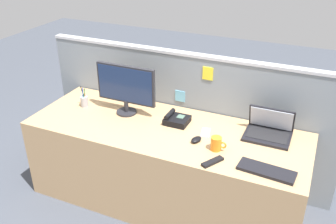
% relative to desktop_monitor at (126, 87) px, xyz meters
% --- Properties ---
extents(ground_plane, '(10.00, 10.00, 0.00)m').
position_rel_desktop_monitor_xyz_m(ground_plane, '(0.41, -0.11, -0.94)').
color(ground_plane, '#424751').
extents(desk, '(2.21, 0.79, 0.70)m').
position_rel_desktop_monitor_xyz_m(desk, '(0.41, -0.11, -0.59)').
color(desk, tan).
rests_on(desk, ground_plane).
extents(cubicle_divider, '(2.63, 0.07, 1.19)m').
position_rel_desktop_monitor_xyz_m(cubicle_divider, '(0.41, 0.32, -0.34)').
color(cubicle_divider, gray).
rests_on(cubicle_divider, ground_plane).
extents(desktop_monitor, '(0.52, 0.17, 0.42)m').
position_rel_desktop_monitor_xyz_m(desktop_monitor, '(0.00, 0.00, 0.00)').
color(desktop_monitor, '#232328').
rests_on(desktop_monitor, desk).
extents(laptop, '(0.34, 0.27, 0.21)m').
position_rel_desktop_monitor_xyz_m(laptop, '(1.16, 0.11, -0.19)').
color(laptop, black).
rests_on(laptop, desk).
extents(desk_phone, '(0.19, 0.17, 0.09)m').
position_rel_desktop_monitor_xyz_m(desk_phone, '(0.45, 0.00, -0.21)').
color(desk_phone, black).
rests_on(desk_phone, desk).
extents(keyboard_main, '(0.38, 0.17, 0.02)m').
position_rel_desktop_monitor_xyz_m(keyboard_main, '(1.24, -0.37, -0.23)').
color(keyboard_main, black).
rests_on(keyboard_main, desk).
extents(computer_mouse_right_hand, '(0.09, 0.11, 0.03)m').
position_rel_desktop_monitor_xyz_m(computer_mouse_right_hand, '(0.69, -0.20, -0.22)').
color(computer_mouse_right_hand, black).
rests_on(computer_mouse_right_hand, desk).
extents(pen_cup, '(0.07, 0.07, 0.18)m').
position_rel_desktop_monitor_xyz_m(pen_cup, '(-0.40, -0.05, -0.19)').
color(pen_cup, '#99999E').
rests_on(pen_cup, desk).
extents(cell_phone_silver_slab, '(0.09, 0.15, 0.01)m').
position_rel_desktop_monitor_xyz_m(cell_phone_silver_slab, '(0.72, -0.06, -0.23)').
color(cell_phone_silver_slab, '#B7BAC1').
rests_on(cell_phone_silver_slab, desk).
extents(tv_remote, '(0.12, 0.17, 0.02)m').
position_rel_desktop_monitor_xyz_m(tv_remote, '(0.89, -0.41, -0.23)').
color(tv_remote, black).
rests_on(tv_remote, desk).
extents(coffee_mug, '(0.11, 0.08, 0.10)m').
position_rel_desktop_monitor_xyz_m(coffee_mug, '(0.86, -0.25, -0.19)').
color(coffee_mug, orange).
rests_on(coffee_mug, desk).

